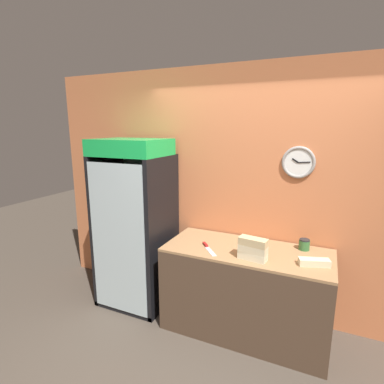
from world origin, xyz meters
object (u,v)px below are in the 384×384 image
sandwich_stack_top (253,242)px  condiment_jar (304,244)px  sandwich_stack_bottom (252,256)px  sandwich_flat_left (314,262)px  sandwich_stack_middle (253,249)px  chefs_knife (207,247)px  beverage_cooler (138,215)px

sandwich_stack_top → condiment_jar: bearing=46.4°
sandwich_stack_bottom → sandwich_flat_left: size_ratio=0.97×
sandwich_stack_bottom → sandwich_stack_top: 0.14m
sandwich_stack_top → sandwich_flat_left: (0.52, 0.10, -0.14)m
sandwich_stack_bottom → sandwich_stack_top: sandwich_stack_top is taller
sandwich_stack_bottom → sandwich_stack_middle: (0.00, 0.00, 0.07)m
sandwich_flat_left → chefs_knife: bearing=-178.6°
sandwich_stack_middle → chefs_knife: bearing=170.8°
beverage_cooler → sandwich_stack_middle: (1.42, -0.27, -0.07)m
sandwich_stack_bottom → condiment_jar: (0.41, 0.43, 0.02)m
sandwich_stack_middle → condiment_jar: size_ratio=2.48×
sandwich_stack_bottom → chefs_knife: 0.48m
condiment_jar → sandwich_flat_left: bearing=-71.9°
sandwich_stack_middle → sandwich_stack_top: sandwich_stack_top is taller
sandwich_stack_top → chefs_knife: sandwich_stack_top is taller
sandwich_stack_bottom → sandwich_flat_left: (0.52, 0.10, -0.00)m
sandwich_stack_bottom → condiment_jar: condiment_jar is taller
sandwich_stack_middle → sandwich_stack_top: bearing=0.0°
beverage_cooler → sandwich_flat_left: bearing=-4.8°
sandwich_stack_middle → chefs_knife: sandwich_stack_middle is taller
sandwich_stack_top → chefs_knife: (-0.47, 0.08, -0.16)m
sandwich_stack_top → sandwich_stack_middle: bearing=0.0°
sandwich_flat_left → chefs_knife: sandwich_flat_left is taller
beverage_cooler → sandwich_stack_middle: size_ratio=7.30×
sandwich_stack_middle → condiment_jar: sandwich_stack_middle is taller
beverage_cooler → chefs_knife: bearing=-11.2°
sandwich_stack_top → sandwich_flat_left: 0.54m
sandwich_flat_left → condiment_jar: condiment_jar is taller
condiment_jar → sandwich_stack_bottom: bearing=-133.6°
sandwich_stack_middle → sandwich_flat_left: bearing=11.1°
sandwich_stack_top → chefs_knife: 0.50m
beverage_cooler → sandwich_stack_top: (1.42, -0.27, -0.00)m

